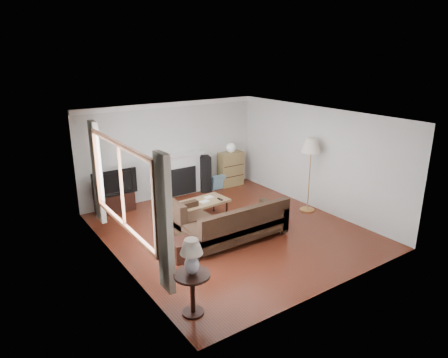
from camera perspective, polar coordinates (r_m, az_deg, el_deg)
room at (r=8.33m, az=1.16°, el=0.46°), size 5.10×5.60×2.54m
window at (r=6.98m, az=-14.43°, el=-1.00°), size 0.12×2.74×1.54m
curtain_near at (r=5.74m, az=-8.49°, el=-6.40°), size 0.10×0.35×2.10m
curtain_far at (r=8.43m, az=-17.67°, el=0.87°), size 0.10×0.35×2.10m
fireplace at (r=10.76m, az=-6.39°, el=0.63°), size 1.40×0.26×1.15m
tv_stand at (r=10.06m, az=-15.33°, el=-3.26°), size 0.90×0.41×0.45m
television at (r=9.88m, az=-15.58°, el=-0.35°), size 1.08×0.14×0.62m
speaker_left at (r=10.42m, az=-9.34°, el=-0.61°), size 0.31×0.35×0.96m
speaker_right at (r=11.02m, az=-2.73°, el=0.75°), size 0.36×0.40×1.00m
bookshelf at (r=11.50m, az=0.96°, el=1.45°), size 0.72×0.34×0.99m
globe_lamp at (r=11.33m, az=0.97°, el=4.49°), size 0.26×0.26×0.26m
sectional_sofa at (r=8.22m, az=1.83°, el=-6.29°), size 2.34×1.71×0.76m
coffee_table at (r=9.24m, az=-3.08°, el=-4.47°), size 1.24×0.74×0.47m
footstool at (r=7.64m, az=-5.73°, el=-9.96°), size 0.50×0.50×0.38m
floor_lamp at (r=9.75m, az=12.11°, el=0.53°), size 0.54×0.54×1.81m
side_table at (r=6.11m, az=-4.50°, el=-16.03°), size 0.54×0.54×0.67m
table_lamp at (r=5.80m, az=-4.65°, el=-11.05°), size 0.33×0.33×0.54m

